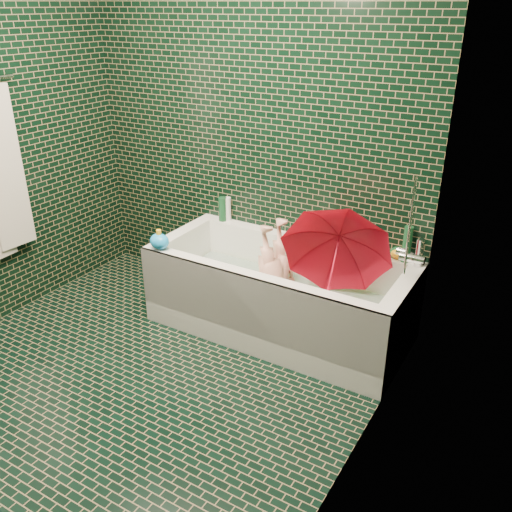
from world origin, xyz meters
The scene contains 18 objects.
floor centered at (0.00, 0.00, 0.00)m, with size 2.80×2.80×0.00m, color black.
wall_back centered at (0.00, 1.40, 1.25)m, with size 2.80×2.80×0.00m, color black.
wall_right centered at (1.30, 0.00, 1.25)m, with size 2.80×2.80×0.00m, color black.
bathtub centered at (0.45, 1.01, 0.21)m, with size 1.70×0.75×0.55m.
bath_mat centered at (0.45, 1.02, 0.16)m, with size 1.35×0.47×0.01m, color green.
water centered at (0.45, 1.02, 0.30)m, with size 1.48×0.53×0.00m, color silver.
faucet centered at (1.26, 1.02, 0.77)m, with size 0.18×0.19×0.55m.
child centered at (0.41, 1.05, 0.31)m, with size 0.32×0.21×0.87m, color #E7A590.
umbrella centered at (0.83, 0.99, 0.60)m, with size 0.66×0.66×0.58m, color red.
soap_bottle_a centered at (1.16, 1.34, 0.55)m, with size 0.10×0.10×0.25m, color white.
soap_bottle_b centered at (1.18, 1.37, 0.55)m, with size 0.08×0.09×0.19m, color #4A2078.
soap_bottle_c centered at (1.10, 1.35, 0.55)m, with size 0.13×0.13×0.17m, color #134524.
bottle_right_tall centered at (1.16, 1.35, 0.67)m, with size 0.06×0.06×0.23m, color #134524.
bottle_right_pump centered at (1.25, 1.32, 0.64)m, with size 0.05×0.05×0.18m, color silver.
bottle_left_tall centered at (-0.21, 1.34, 0.64)m, with size 0.06×0.06×0.18m, color #134524.
bottle_left_short centered at (-0.18, 1.37, 0.64)m, with size 0.05×0.05×0.18m, color white.
rubber_duck centered at (1.12, 1.35, 0.59)m, with size 0.11×0.08×0.09m.
bath_toy centered at (-0.28, 0.70, 0.61)m, with size 0.14×0.12×0.13m.
Camera 1 is at (1.92, -1.76, 2.03)m, focal length 38.00 mm.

